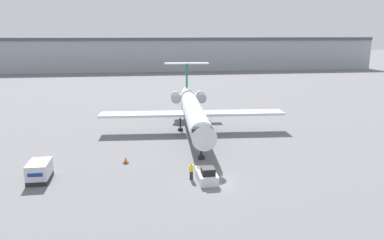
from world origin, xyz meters
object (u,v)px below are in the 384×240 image
object	(u,v)px
airplane_main	(193,110)
traffic_cone_left	(126,160)
worker_near_tug	(191,171)
pushback_tug	(207,175)
luggage_cart	(39,171)

from	to	relation	value
airplane_main	traffic_cone_left	xyz separation A→B (m)	(-9.59, -12.95, -2.99)
traffic_cone_left	worker_near_tug	bearing A→B (deg)	-41.73
airplane_main	pushback_tug	bearing A→B (deg)	-94.38
pushback_tug	traffic_cone_left	size ratio (longest dim) A/B	4.95
airplane_main	pushback_tug	xyz separation A→B (m)	(-1.49, -19.42, -2.77)
luggage_cart	pushback_tug	bearing A→B (deg)	-8.47
airplane_main	luggage_cart	xyz separation A→B (m)	(-17.91, -16.97, -2.38)
worker_near_tug	traffic_cone_left	xyz separation A→B (m)	(-6.65, 5.93, -0.57)
luggage_cart	worker_near_tug	xyz separation A→B (m)	(14.97, -1.91, -0.04)
pushback_tug	traffic_cone_left	bearing A→B (deg)	141.39
airplane_main	pushback_tug	size ratio (longest dim) A/B	8.23
worker_near_tug	traffic_cone_left	world-z (taller)	worker_near_tug
airplane_main	worker_near_tug	size ratio (longest dim) A/B	17.33
pushback_tug	worker_near_tug	size ratio (longest dim) A/B	2.11
worker_near_tug	traffic_cone_left	size ratio (longest dim) A/B	2.35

